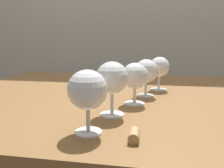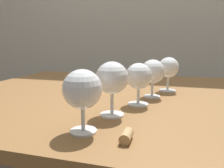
{
  "view_description": "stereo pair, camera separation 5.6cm",
  "coord_description": "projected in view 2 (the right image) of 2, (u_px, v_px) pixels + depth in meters",
  "views": [
    {
      "loc": [
        0.14,
        -0.81,
        0.97
      ],
      "look_at": [
        0.05,
        -0.26,
        0.86
      ],
      "focal_mm": 34.97,
      "sensor_mm": 36.0,
      "label": 1
    },
    {
      "loc": [
        0.2,
        -0.79,
        0.97
      ],
      "look_at": [
        0.05,
        -0.26,
        0.86
      ],
      "focal_mm": 34.97,
      "sensor_mm": 36.0,
      "label": 2
    }
  ],
  "objects": [
    {
      "name": "wine_glass_pinot",
      "position": [
        169.0,
        68.0,
        0.85
      ],
      "size": [
        0.08,
        0.08,
        0.14
      ],
      "color": "white",
      "rests_on": "dining_table"
    },
    {
      "name": "cork",
      "position": [
        126.0,
        136.0,
        0.43
      ],
      "size": [
        0.02,
        0.04,
        0.02
      ],
      "primitive_type": "cylinder",
      "rotation": [
        1.57,
        0.0,
        0.0
      ],
      "color": "tan",
      "rests_on": "dining_table"
    },
    {
      "name": "dining_table",
      "position": [
        117.0,
        116.0,
        0.86
      ],
      "size": [
        1.25,
        0.99,
        0.77
      ],
      "color": "brown",
      "rests_on": "ground_plane"
    },
    {
      "name": "wine_glass_merlot",
      "position": [
        153.0,
        72.0,
        0.76
      ],
      "size": [
        0.08,
        0.08,
        0.13
      ],
      "color": "white",
      "rests_on": "dining_table"
    },
    {
      "name": "back_wall",
      "position": [
        150.0,
        0.0,
        1.77
      ],
      "size": [
        5.0,
        0.08,
        2.6
      ],
      "primitive_type": "cube",
      "color": "beige",
      "rests_on": "ground_plane"
    },
    {
      "name": "wine_glass_port",
      "position": [
        112.0,
        79.0,
        0.56
      ],
      "size": [
        0.08,
        0.08,
        0.14
      ],
      "color": "white",
      "rests_on": "dining_table"
    },
    {
      "name": "wine_glass_white",
      "position": [
        139.0,
        77.0,
        0.66
      ],
      "size": [
        0.08,
        0.08,
        0.13
      ],
      "color": "white",
      "rests_on": "dining_table"
    },
    {
      "name": "wine_glass_rose",
      "position": [
        82.0,
        91.0,
        0.45
      ],
      "size": [
        0.08,
        0.08,
        0.14
      ],
      "color": "white",
      "rests_on": "dining_table"
    }
  ]
}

